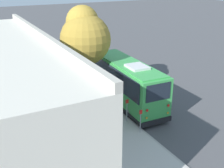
{
  "coord_description": "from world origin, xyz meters",
  "views": [
    {
      "loc": [
        -17.01,
        11.04,
        9.74
      ],
      "look_at": [
        1.92,
        0.99,
        1.3
      ],
      "focal_mm": 45.0,
      "sensor_mm": 36.0,
      "label": 1
    }
  ],
  "objects": [
    {
      "name": "parked_sedan_blue",
      "position": [
        16.98,
        0.72,
        0.6
      ],
      "size": [
        4.42,
        2.01,
        1.3
      ],
      "rotation": [
        0.0,
        0.0,
        0.06
      ],
      "color": "navy",
      "rests_on": "ground"
    },
    {
      "name": "sign_post_far",
      "position": [
        -2.24,
        2.03,
        1.0
      ],
      "size": [
        0.06,
        0.22,
        1.66
      ],
      "color": "gray",
      "rests_on": "sidewalk_slab"
    },
    {
      "name": "shuttle_bus",
      "position": [
        0.6,
        0.39,
        1.93
      ],
      "size": [
        8.85,
        2.74,
        3.61
      ],
      "rotation": [
        0.0,
        0.0,
        -0.04
      ],
      "color": "green",
      "rests_on": "ground"
    },
    {
      "name": "sign_post_near",
      "position": [
        -3.92,
        2.03,
        0.98
      ],
      "size": [
        0.06,
        0.22,
        1.61
      ],
      "color": "gray",
      "rests_on": "sidewalk_slab"
    },
    {
      "name": "street_tree",
      "position": [
        2.5,
        3.0,
        5.34
      ],
      "size": [
        3.85,
        3.85,
        7.48
      ],
      "color": "brown",
      "rests_on": "sidewalk_slab"
    },
    {
      "name": "parked_sedan_maroon",
      "position": [
        10.47,
        0.78,
        0.61
      ],
      "size": [
        4.26,
        1.97,
        1.31
      ],
      "rotation": [
        0.0,
        0.0,
        0.07
      ],
      "color": "maroon",
      "rests_on": "ground"
    },
    {
      "name": "sidewalk_slab",
      "position": [
        0.0,
        3.64,
        0.07
      ],
      "size": [
        80.0,
        3.68,
        0.15
      ],
      "primitive_type": "cube",
      "color": "#B2AFA8",
      "rests_on": "ground"
    },
    {
      "name": "ground_plane",
      "position": [
        0.0,
        0.0,
        0.0
      ],
      "size": [
        160.0,
        160.0,
        0.0
      ],
      "primitive_type": "plane",
      "color": "#474749"
    },
    {
      "name": "curb_strip",
      "position": [
        0.0,
        1.73,
        0.07
      ],
      "size": [
        80.0,
        0.14,
        0.15
      ],
      "primitive_type": "cube",
      "color": "#9D9A94",
      "rests_on": "ground"
    }
  ]
}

